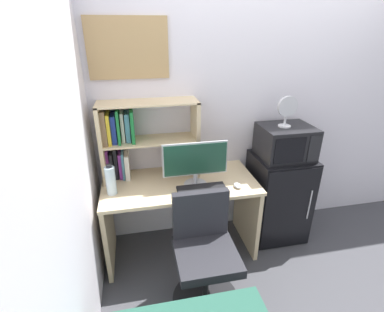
# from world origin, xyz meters

# --- Properties ---
(wall_back) EXTENTS (6.40, 0.04, 2.60)m
(wall_back) POSITION_xyz_m (0.40, 0.02, 1.30)
(wall_back) COLOR silver
(wall_back) RESTS_ON ground_plane
(wall_left) EXTENTS (0.04, 4.40, 2.60)m
(wall_left) POSITION_xyz_m (-1.62, -1.60, 1.30)
(wall_left) COLOR silver
(wall_left) RESTS_ON ground_plane
(desk) EXTENTS (1.31, 0.64, 0.74)m
(desk) POSITION_xyz_m (-0.89, -0.32, 0.52)
(desk) COLOR beige
(desk) RESTS_ON ground_plane
(hutch_bookshelf) EXTENTS (0.82, 0.27, 0.67)m
(hutch_bookshelf) POSITION_xyz_m (-1.25, -0.13, 1.10)
(hutch_bookshelf) COLOR beige
(hutch_bookshelf) RESTS_ON desk
(monitor) EXTENTS (0.54, 0.19, 0.38)m
(monitor) POSITION_xyz_m (-0.77, -0.40, 0.95)
(monitor) COLOR #B7B7BC
(monitor) RESTS_ON desk
(keyboard) EXTENTS (0.40, 0.15, 0.02)m
(keyboard) POSITION_xyz_m (-0.74, -0.49, 0.75)
(keyboard) COLOR black
(keyboard) RESTS_ON desk
(computer_mouse) EXTENTS (0.06, 0.09, 0.03)m
(computer_mouse) POSITION_xyz_m (-0.44, -0.50, 0.75)
(computer_mouse) COLOR silver
(computer_mouse) RESTS_ON desk
(water_bottle) EXTENTS (0.08, 0.08, 0.26)m
(water_bottle) POSITION_xyz_m (-1.45, -0.39, 0.86)
(water_bottle) COLOR silver
(water_bottle) RESTS_ON desk
(mini_fridge) EXTENTS (0.52, 0.50, 0.86)m
(mini_fridge) POSITION_xyz_m (0.09, -0.27, 0.43)
(mini_fridge) COLOR black
(mini_fridge) RESTS_ON ground_plane
(microwave) EXTENTS (0.46, 0.40, 0.29)m
(microwave) POSITION_xyz_m (0.09, -0.26, 1.01)
(microwave) COLOR black
(microwave) RESTS_ON mini_fridge
(desk_fan) EXTENTS (0.18, 0.11, 0.27)m
(desk_fan) POSITION_xyz_m (0.06, -0.27, 1.31)
(desk_fan) COLOR silver
(desk_fan) RESTS_ON microwave
(desk_chair) EXTENTS (0.51, 0.51, 0.87)m
(desk_chair) POSITION_xyz_m (-0.80, -0.87, 0.38)
(desk_chair) COLOR black
(desk_chair) RESTS_ON ground_plane
(wall_corkboard) EXTENTS (0.63, 0.02, 0.47)m
(wall_corkboard) POSITION_xyz_m (-1.23, -0.01, 1.80)
(wall_corkboard) COLOR tan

